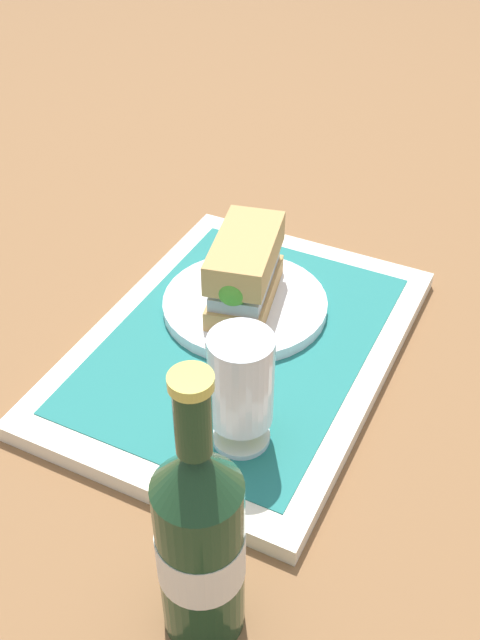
{
  "coord_description": "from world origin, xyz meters",
  "views": [
    {
      "loc": [
        0.56,
        0.27,
        0.56
      ],
      "look_at": [
        0.0,
        0.0,
        0.05
      ],
      "focal_mm": 41.69,
      "sensor_mm": 36.0,
      "label": 1
    }
  ],
  "objects_px": {
    "sandwich": "(244,271)",
    "beer_glass": "(241,385)",
    "beer_bottle": "(200,541)",
    "plate": "(245,305)"
  },
  "relations": [
    {
      "from": "sandwich",
      "to": "beer_glass",
      "type": "height_order",
      "value": "beer_glass"
    },
    {
      "from": "sandwich",
      "to": "beer_bottle",
      "type": "distance_m",
      "value": 0.37
    },
    {
      "from": "sandwich",
      "to": "beer_glass",
      "type": "relative_size",
      "value": 1.13
    },
    {
      "from": "beer_bottle",
      "to": "plate",
      "type": "bearing_deg",
      "value": -159.08
    },
    {
      "from": "beer_bottle",
      "to": "sandwich",
      "type": "bearing_deg",
      "value": -159.01
    },
    {
      "from": "beer_glass",
      "to": "plate",
      "type": "bearing_deg",
      "value": -155.21
    },
    {
      "from": "sandwich",
      "to": "beer_bottle",
      "type": "height_order",
      "value": "beer_bottle"
    },
    {
      "from": "plate",
      "to": "beer_glass",
      "type": "distance_m",
      "value": 0.21
    },
    {
      "from": "sandwich",
      "to": "beer_bottle",
      "type": "bearing_deg",
      "value": 8.19
    },
    {
      "from": "sandwich",
      "to": "beer_bottle",
      "type": "xyz_separation_m",
      "value": [
        0.34,
        0.13,
        0.03
      ]
    }
  ]
}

